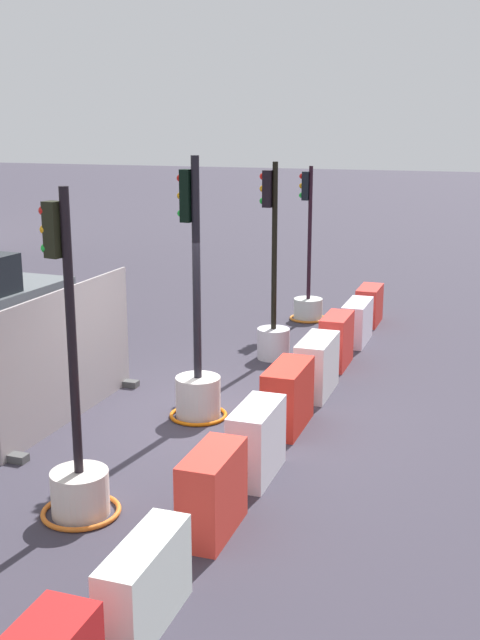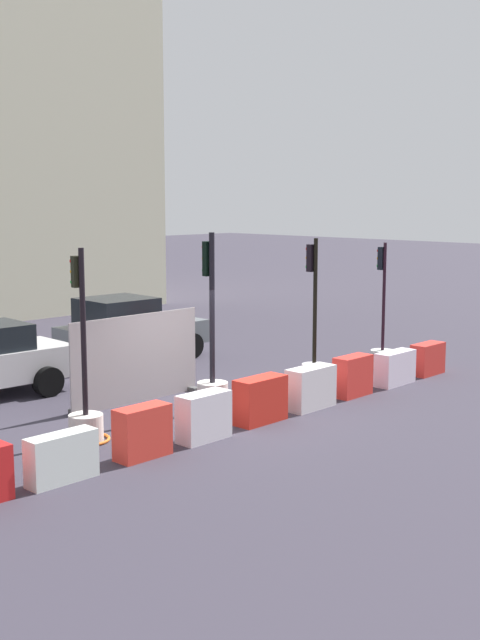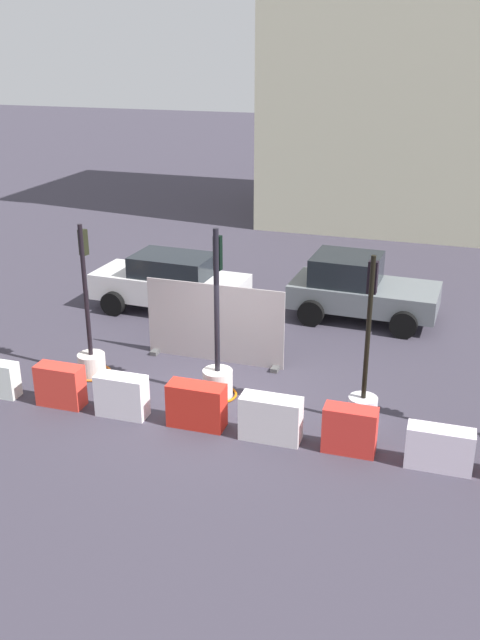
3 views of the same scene
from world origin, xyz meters
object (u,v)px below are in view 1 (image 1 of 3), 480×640
Objects in this scene: construction_barrier_2 at (213,492)px; construction_barrier_8 at (369,305)px; traffic_light_3 at (273,319)px; construction_barrier_4 at (288,397)px; traffic_light_4 at (308,295)px; construction_barrier_3 at (257,441)px; construction_barrier_5 at (317,366)px; traffic_light_2 at (197,375)px; construction_barrier_6 at (336,341)px; construction_barrier_7 at (357,322)px; construction_barrier_1 at (145,585)px; traffic_light_1 at (78,466)px.

construction_barrier_8 is at bearing 0.57° from construction_barrier_2.
traffic_light_3 is 3.28m from construction_barrier_4.
construction_barrier_2 is at bearing -171.23° from traffic_light_4.
construction_barrier_5 is at bearing 0.98° from construction_barrier_3.
traffic_light_2 reaches higher than construction_barrier_8.
traffic_light_3 reaches higher than construction_barrier_8.
construction_barrier_6 is at bearing -93.03° from traffic_light_3.
traffic_light_2 is 3.13× the size of construction_barrier_7.
construction_barrier_1 is at bearing -179.22° from construction_barrier_3.
traffic_light_3 reaches higher than construction_barrier_5.
construction_barrier_2 is 0.95× the size of construction_barrier_3.
construction_barrier_1 is 1.18× the size of construction_barrier_6.
traffic_light_3 reaches higher than construction_barrier_1.
traffic_light_2 reaches higher than traffic_light_1.
construction_barrier_4 is at bearing -179.87° from construction_barrier_8.
construction_barrier_8 reaches higher than construction_barrier_1.
construction_barrier_5 is 3.08m from construction_barrier_7.
construction_barrier_1 is at bearing -178.51° from construction_barrier_4.
construction_barrier_4 is (3.09, -1.40, -0.11)m from traffic_light_1.
traffic_light_3 is 7.76m from construction_barrier_1.
construction_barrier_4 is (-3.05, -1.17, -0.27)m from traffic_light_3.
construction_barrier_4 is (4.59, 0.12, 0.06)m from construction_barrier_1.
construction_barrier_5 is at bearing -179.50° from construction_barrier_8.
construction_barrier_2 is at bearing -179.20° from construction_barrier_6.
construction_barrier_6 reaches higher than construction_barrier_8.
traffic_light_2 is at bearing 179.93° from traffic_light_4.
traffic_light_2 reaches higher than construction_barrier_2.
traffic_light_2 reaches higher than construction_barrier_7.
construction_barrier_6 is (7.58, 0.13, 0.06)m from construction_barrier_1.
traffic_light_1 is 2.98× the size of construction_barrier_5.
traffic_light_3 is at bearing 86.97° from construction_barrier_6.
construction_barrier_7 is at bearing -178.25° from construction_barrier_8.
construction_barrier_2 is at bearing -85.45° from traffic_light_1.
construction_barrier_3 is at bearing -179.31° from construction_barrier_8.
traffic_light_3 is at bearing -2.19° from traffic_light_1.
construction_barrier_1 is 9.18m from construction_barrier_7.
traffic_light_1 reaches higher than construction_barrier_5.
traffic_light_1 is at bearing 94.55° from construction_barrier_2.
construction_barrier_2 is 0.99× the size of construction_barrier_8.
construction_barrier_2 is 4.48m from construction_barrier_5.
construction_barrier_1 is at bearing -170.46° from traffic_light_3.
traffic_light_3 is 2.98× the size of construction_barrier_1.
traffic_light_1 reaches higher than construction_barrier_3.
construction_barrier_8 is (1.49, 0.05, -0.00)m from construction_barrier_7.
traffic_light_2 is 3.74× the size of construction_barrier_6.
construction_barrier_1 is (-4.56, -1.43, -0.25)m from traffic_light_2.
construction_barrier_8 is (4.57, 0.04, -0.05)m from construction_barrier_5.
traffic_light_3 is at bearing 11.65° from construction_barrier_2.
construction_barrier_3 is 0.89× the size of construction_barrier_5.
construction_barrier_4 is at bearing -88.32° from traffic_light_2.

